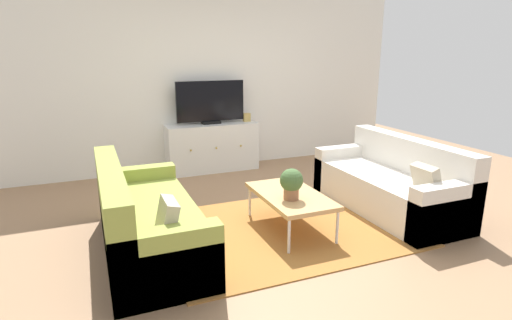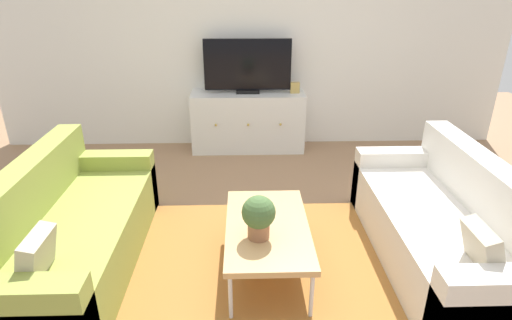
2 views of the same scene
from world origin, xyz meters
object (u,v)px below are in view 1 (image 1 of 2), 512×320
couch_right_side (393,186)px  potted_plant (291,182)px  coffee_table (290,196)px  couch_left_side (141,224)px  flat_screen_tv (210,102)px  tv_console (212,147)px  mantel_clock (247,117)px

couch_right_side → potted_plant: size_ratio=6.16×
couch_right_side → coffee_table: 1.38m
couch_left_side → flat_screen_tv: (1.38, 2.39, 0.77)m
couch_right_side → flat_screen_tv: size_ratio=1.84×
coffee_table → tv_console: (-0.11, 2.44, 0.00)m
flat_screen_tv → potted_plant: bearing=-89.1°
potted_plant → couch_right_side: bearing=8.4°
mantel_clock → flat_screen_tv: bearing=178.0°
couch_left_side → flat_screen_tv: bearing=60.0°
potted_plant → tv_console: (-0.04, 2.59, -0.20)m
couch_right_side → tv_console: (-1.48, 2.37, 0.08)m
tv_console → flat_screen_tv: 0.69m
tv_console → couch_left_side: bearing=-120.2°
mantel_clock → coffee_table: bearing=-100.8°
coffee_table → potted_plant: bearing=-115.1°
couch_right_side → flat_screen_tv: 2.92m
tv_console → couch_right_side: bearing=-58.0°
couch_right_side → mantel_clock: size_ratio=14.75×
coffee_table → mantel_clock: size_ratio=8.10×
couch_right_side → potted_plant: couch_right_side is taller
coffee_table → tv_console: bearing=92.6°
coffee_table → flat_screen_tv: bearing=92.6°
couch_left_side → tv_console: bearing=59.8°
coffee_table → flat_screen_tv: (-0.11, 2.46, 0.69)m
potted_plant → tv_console: 2.60m
tv_console → mantel_clock: bearing=0.0°
potted_plant → flat_screen_tv: flat_screen_tv is taller
coffee_table → tv_console: size_ratio=0.76×
potted_plant → tv_console: tv_console is taller
tv_console → coffee_table: bearing=-87.4°
tv_console → mantel_clock: 0.72m
potted_plant → mantel_clock: bearing=78.3°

